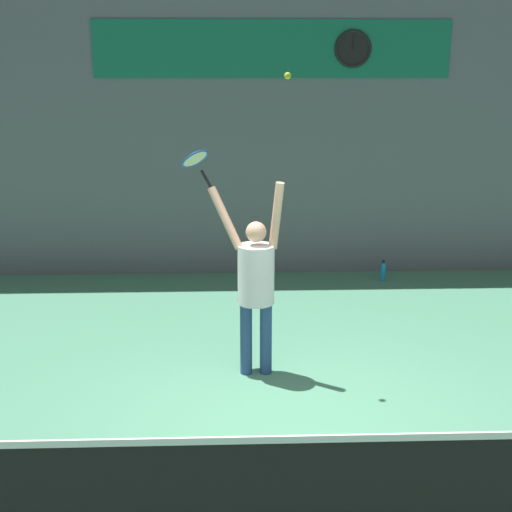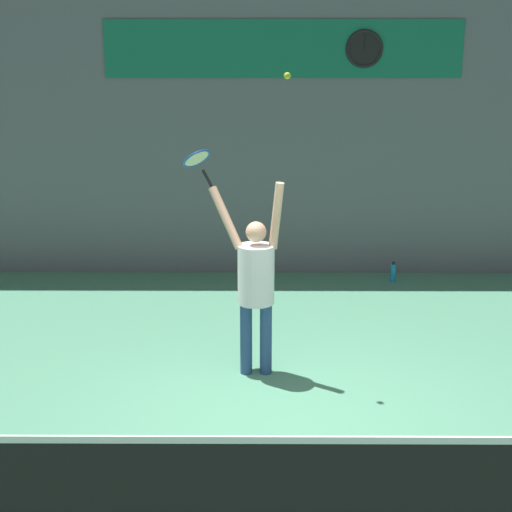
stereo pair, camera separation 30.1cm
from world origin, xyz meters
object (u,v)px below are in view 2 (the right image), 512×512
(scoreboard_clock, at_px, (364,49))
(tennis_racket, at_px, (198,160))
(tennis_ball, at_px, (287,76))
(water_bottle, at_px, (393,273))
(tennis_player, at_px, (256,279))

(scoreboard_clock, height_order, tennis_racket, scoreboard_clock)
(tennis_ball, bearing_deg, water_bottle, 62.36)
(water_bottle, bearing_deg, tennis_ball, -117.64)
(tennis_player, distance_m, tennis_ball, 2.12)
(scoreboard_clock, distance_m, water_bottle, 3.39)
(tennis_player, distance_m, tennis_racket, 1.41)
(tennis_player, bearing_deg, tennis_racket, 147.99)
(tennis_player, xyz_separation_m, tennis_racket, (-0.62, 0.39, 1.21))
(tennis_racket, height_order, tennis_ball, tennis_ball)
(tennis_player, height_order, tennis_ball, tennis_ball)
(scoreboard_clock, distance_m, tennis_player, 4.75)
(tennis_player, xyz_separation_m, tennis_ball, (0.31, -0.10, 2.09))
(water_bottle, bearing_deg, tennis_player, -122.30)
(water_bottle, bearing_deg, tennis_racket, -132.85)
(tennis_player, height_order, water_bottle, tennis_player)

